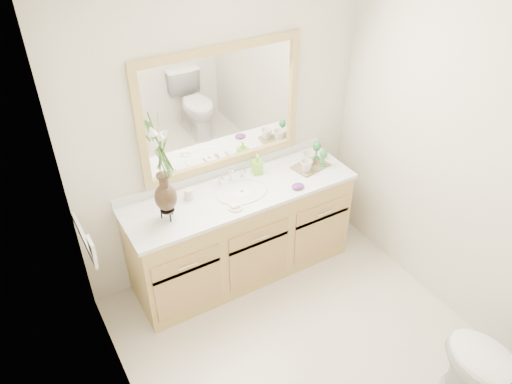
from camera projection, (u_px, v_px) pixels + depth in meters
floor at (311, 355)px, 3.59m from camera, size 2.60×2.60×0.00m
ceiling at (346, 16)px, 2.20m from camera, size 2.40×2.60×0.02m
wall_back at (222, 133)px, 3.81m from camera, size 2.40×0.02×2.40m
wall_left at (124, 306)px, 2.40m from camera, size 0.02×2.60×2.40m
wall_right at (466, 169)px, 3.39m from camera, size 0.02×2.60×2.40m
vanity at (242, 233)px, 4.07m from camera, size 1.80×0.55×0.80m
counter at (241, 192)px, 3.83m from camera, size 1.84×0.57×0.03m
sink at (242, 197)px, 3.84m from camera, size 0.38×0.34×0.23m
mirror at (222, 109)px, 3.67m from camera, size 1.32×0.04×0.97m
switch_plate at (92, 248)px, 3.07m from camera, size 0.02×0.12×0.12m
toilet at (497, 378)px, 3.02m from camera, size 0.42×0.75×0.74m
flower_vase at (160, 156)px, 3.25m from camera, size 0.19×0.19×0.76m
tumbler at (189, 194)px, 3.71m from camera, size 0.07×0.07×0.09m
soap_dish at (235, 207)px, 3.63m from camera, size 0.11×0.11×0.03m
soap_bottle at (257, 165)px, 3.98m from camera, size 0.08×0.09×0.15m
purple_dish at (298, 186)px, 3.84m from camera, size 0.12×0.11×0.04m
tray at (310, 166)px, 4.09m from camera, size 0.32×0.24×0.01m
mug_left at (306, 166)px, 3.99m from camera, size 0.11×0.11×0.10m
mug_right at (308, 158)px, 4.08m from camera, size 0.14×0.14×0.10m
goblet_front at (324, 155)px, 4.04m from camera, size 0.06×0.06×0.14m
goblet_back at (317, 147)px, 4.12m from camera, size 0.07×0.07×0.16m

